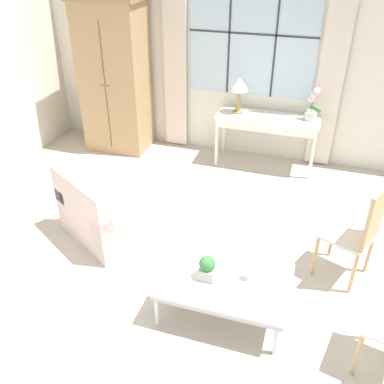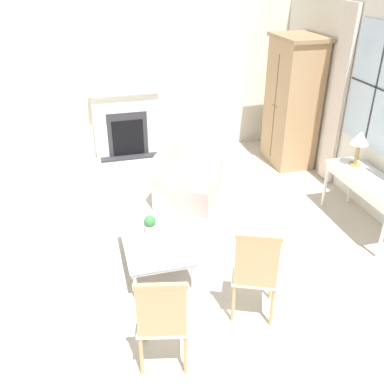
% 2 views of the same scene
% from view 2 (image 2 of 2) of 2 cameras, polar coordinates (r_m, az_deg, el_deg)
% --- Properties ---
extents(ground_plane, '(14.00, 14.00, 0.00)m').
position_cam_2_polar(ground_plane, '(5.60, -3.76, -6.57)').
color(ground_plane, '#BCB2A3').
extents(wall_left, '(0.06, 7.20, 2.80)m').
position_cam_2_polar(wall_left, '(7.88, -4.26, 15.19)').
color(wall_left, silver).
rests_on(wall_left, ground_plane).
extents(fireplace, '(0.34, 1.25, 2.16)m').
position_cam_2_polar(fireplace, '(7.86, -8.79, 9.72)').
color(fireplace, '#2D2D33').
rests_on(fireplace, ground_plane).
extents(armoire, '(0.97, 0.69, 2.17)m').
position_cam_2_polar(armoire, '(7.57, 13.22, 11.55)').
color(armoire, tan).
rests_on(armoire, ground_plane).
extents(console_table, '(1.39, 0.51, 0.73)m').
position_cam_2_polar(console_table, '(6.02, 22.66, 0.91)').
color(console_table, white).
rests_on(console_table, ground_plane).
extents(table_lamp, '(0.25, 0.25, 0.49)m').
position_cam_2_polar(table_lamp, '(6.18, 21.47, 6.45)').
color(table_lamp, '#9E7F47').
rests_on(table_lamp, console_table).
extents(armchair_upholstered, '(1.24, 1.19, 0.79)m').
position_cam_2_polar(armchair_upholstered, '(6.41, -0.77, 1.14)').
color(armchair_upholstered, beige).
rests_on(armchair_upholstered, ground_plane).
extents(side_chair_wooden, '(0.58, 0.58, 1.06)m').
position_cam_2_polar(side_chair_wooden, '(4.21, 8.45, -10.26)').
color(side_chair_wooden, beige).
rests_on(side_chair_wooden, ground_plane).
extents(accent_chair_wooden, '(0.52, 0.52, 1.03)m').
position_cam_2_polar(accent_chair_wooden, '(3.74, -3.97, -16.34)').
color(accent_chair_wooden, white).
rests_on(accent_chair_wooden, ground_plane).
extents(coffee_table, '(1.11, 0.74, 0.38)m').
position_cam_2_polar(coffee_table, '(5.00, -4.92, -6.63)').
color(coffee_table, silver).
rests_on(coffee_table, ground_plane).
extents(potted_plant_small, '(0.14, 0.14, 0.23)m').
position_cam_2_polar(potted_plant_small, '(5.03, -5.62, -4.29)').
color(potted_plant_small, '#BCB7AD').
rests_on(potted_plant_small, coffee_table).
extents(pillar_candle, '(0.11, 0.11, 0.15)m').
position_cam_2_polar(pillar_candle, '(4.79, -3.79, -6.89)').
color(pillar_candle, silver).
rests_on(pillar_candle, coffee_table).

